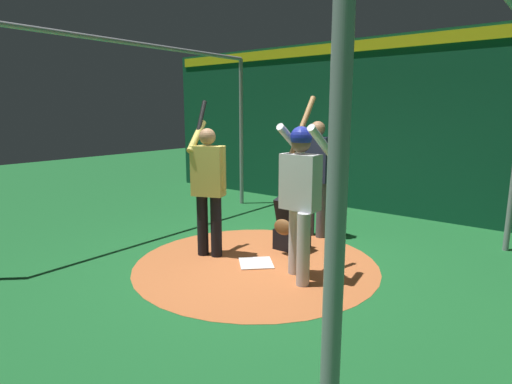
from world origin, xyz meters
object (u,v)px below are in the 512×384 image
Objects in this scene: batter at (300,188)px; visitor at (208,183)px; catcher at (291,223)px; home_plate at (256,263)px; umpire at (317,172)px.

batter is 1.02× the size of visitor.
catcher is (-0.82, -0.66, -0.70)m from batter.
catcher is (-0.76, 0.03, 0.37)m from home_plate.
visitor is at bearing -87.15° from batter.
catcher is 0.47× the size of visitor.
visitor is at bearing -79.51° from home_plate.
umpire is at bearing -176.01° from catcher.
catcher reaches higher than home_plate.
home_plate is 1.83m from umpire.
umpire is at bearing -179.05° from home_plate.
catcher is 1.31m from visitor.
catcher is at bearing -141.11° from batter.
umpire is (-0.78, -0.05, 0.63)m from catcher.
home_plate is 0.85m from catcher.
batter reaches higher than home_plate.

